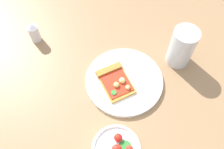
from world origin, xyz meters
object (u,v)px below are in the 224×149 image
Objects in this scene: pizza_slice_main at (115,80)px; soda_glass at (181,48)px; plate at (124,81)px; pepper_shaker at (34,33)px.

soda_glass is (0.21, -0.08, 0.04)m from pizza_slice_main.
soda_glass is (0.18, -0.06, 0.06)m from plate.
pizza_slice_main is 0.23m from soda_glass.
plate is 0.34m from pepper_shaker.
plate is 3.22× the size of pepper_shaker.
soda_glass is 1.81× the size of pepper_shaker.
plate is 1.78× the size of pizza_slice_main.
plate is at bearing -74.27° from pepper_shaker.
plate is at bearing -34.45° from pizza_slice_main.
plate is 0.20m from soda_glass.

